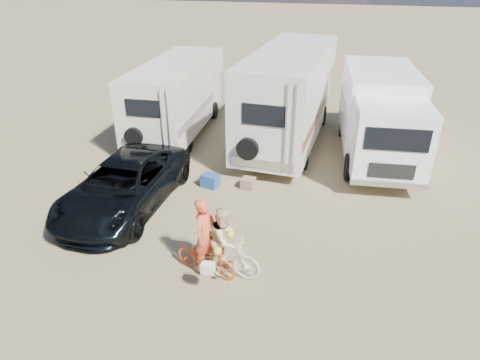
% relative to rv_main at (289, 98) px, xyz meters
% --- Properties ---
extents(ground, '(140.00, 140.00, 0.00)m').
position_rel_rv_main_xyz_m(ground, '(-0.29, -7.49, -1.87)').
color(ground, '#928057').
rests_on(ground, ground).
extents(rv_main, '(3.12, 8.25, 3.75)m').
position_rel_rv_main_xyz_m(rv_main, '(0.00, 0.00, 0.00)').
color(rv_main, white).
rests_on(rv_main, ground).
extents(rv_left, '(2.68, 7.12, 3.05)m').
position_rel_rv_main_xyz_m(rv_left, '(-4.81, -0.10, -0.35)').
color(rv_left, beige).
rests_on(rv_left, ground).
extents(box_truck, '(3.07, 6.89, 3.19)m').
position_rel_rv_main_xyz_m(box_truck, '(3.54, -0.83, -0.28)').
color(box_truck, white).
rests_on(box_truck, ground).
extents(dark_suv, '(2.60, 5.45, 1.50)m').
position_rel_rv_main_xyz_m(dark_suv, '(-4.07, -6.49, -1.12)').
color(dark_suv, black).
rests_on(dark_suv, ground).
extents(bike_man, '(1.74, 0.97, 0.87)m').
position_rel_rv_main_xyz_m(bike_man, '(-0.69, -8.87, -1.44)').
color(bike_man, '#CB4514').
rests_on(bike_man, ground).
extents(bike_woman, '(1.91, 0.81, 1.11)m').
position_rel_rv_main_xyz_m(bike_woman, '(-0.25, -8.80, -1.32)').
color(bike_woman, beige).
rests_on(bike_woman, ground).
extents(rider_man, '(0.61, 0.78, 1.88)m').
position_rel_rv_main_xyz_m(rider_man, '(-0.69, -8.87, -0.93)').
color(rider_man, '#DD4F2D').
rests_on(rider_man, ground).
extents(rider_woman, '(0.76, 0.90, 1.67)m').
position_rel_rv_main_xyz_m(rider_woman, '(-0.25, -8.80, -1.04)').
color(rider_woman, '#D7BD87').
rests_on(rider_woman, ground).
extents(bike_parked, '(1.71, 0.65, 0.89)m').
position_rel_rv_main_xyz_m(bike_parked, '(3.52, -3.13, -1.43)').
color(bike_parked, black).
rests_on(bike_parked, ground).
extents(cooler, '(0.64, 0.52, 0.45)m').
position_rel_rv_main_xyz_m(cooler, '(-1.93, -4.64, -1.65)').
color(cooler, navy).
rests_on(cooler, ground).
extents(crate, '(0.47, 0.47, 0.34)m').
position_rel_rv_main_xyz_m(crate, '(-0.67, -4.42, -1.70)').
color(crate, '#88644F').
rests_on(crate, ground).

